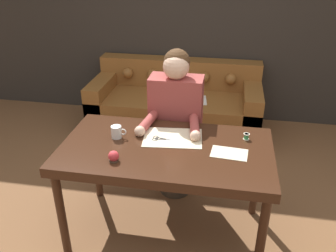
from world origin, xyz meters
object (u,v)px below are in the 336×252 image
object	(u,v)px
person	(176,125)
thread_spool	(246,136)
couch	(176,105)
scissors	(163,139)
dining_table	(166,156)
pin_cushion	(114,156)
mug	(117,132)

from	to	relation	value
person	thread_spool	xyz separation A→B (m)	(0.56, -0.32, 0.12)
couch	thread_spool	world-z (taller)	thread_spool
person	scissors	xyz separation A→B (m)	(-0.03, -0.43, 0.10)
dining_table	thread_spool	xyz separation A→B (m)	(0.55, 0.21, 0.10)
person	dining_table	bearing A→B (deg)	-88.39
scissors	pin_cushion	distance (m)	0.42
couch	mug	bearing A→B (deg)	-95.61
dining_table	pin_cushion	xyz separation A→B (m)	(-0.30, -0.23, 0.11)
dining_table	mug	bearing A→B (deg)	169.60
couch	pin_cushion	distance (m)	2.07
scissors	pin_cushion	world-z (taller)	pin_cushion
person	scissors	distance (m)	0.44
couch	person	world-z (taller)	person
pin_cushion	couch	bearing A→B (deg)	87.33
couch	thread_spool	xyz separation A→B (m)	(0.76, -1.56, 0.51)
pin_cushion	dining_table	bearing A→B (deg)	37.90
dining_table	pin_cushion	size ratio (longest dim) A/B	20.56
couch	scissors	size ratio (longest dim) A/B	8.45
thread_spool	person	bearing A→B (deg)	150.61
dining_table	person	size ratio (longest dim) A/B	1.12
dining_table	mug	xyz separation A→B (m)	(-0.37, 0.07, 0.12)
thread_spool	pin_cushion	size ratio (longest dim) A/B	0.63
scissors	mug	world-z (taller)	mug
couch	pin_cushion	bearing A→B (deg)	-92.67
person	couch	bearing A→B (deg)	98.75
couch	scissors	xyz separation A→B (m)	(0.16, -1.67, 0.49)
pin_cushion	scissors	bearing A→B (deg)	52.02
person	mug	xyz separation A→B (m)	(-0.36, -0.46, 0.14)
dining_table	couch	xyz separation A→B (m)	(-0.21, 1.77, -0.41)
thread_spool	dining_table	bearing A→B (deg)	-159.36
mug	thread_spool	size ratio (longest dim) A/B	2.51
person	scissors	bearing A→B (deg)	-93.74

